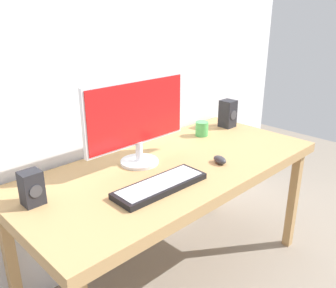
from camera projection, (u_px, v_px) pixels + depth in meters
The scene contains 9 objects.
ground_plane at pixel (172, 276), 2.14m from camera, with size 6.00×6.00×0.00m, color gray.
wall_back at pixel (117, 7), 1.89m from camera, with size 3.06×0.04×3.00m, color silver.
desk at pixel (173, 174), 1.90m from camera, with size 1.67×0.77×0.73m.
monitor at pixel (137, 118), 1.80m from camera, with size 0.62×0.20×0.44m.
keyboard_primary at pixel (160, 185), 1.61m from camera, with size 0.46×0.16×0.03m.
mouse at pixel (220, 160), 1.88m from camera, with size 0.05×0.09×0.04m, color #333338.
speaker_right at pixel (228, 114), 2.43m from camera, with size 0.09×0.10×0.18m.
speaker_left at pixel (32, 188), 1.47m from camera, with size 0.08×0.08×0.15m.
coffee_mug at pixel (202, 129), 2.28m from camera, with size 0.08×0.08×0.09m, color #4CB259.
Camera 1 is at (-1.22, -1.21, 1.49)m, focal length 38.31 mm.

